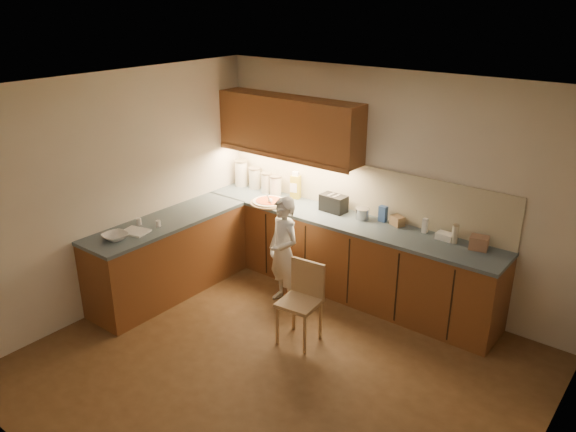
# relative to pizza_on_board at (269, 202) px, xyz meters

# --- Properties ---
(room) EXTENTS (4.54, 4.50, 2.62)m
(room) POSITION_rel_pizza_on_board_xyz_m (1.36, -1.54, 0.74)
(room) COLOR brown
(room) RESTS_ON ground
(l_counter) EXTENTS (3.77, 2.62, 0.92)m
(l_counter) POSITION_rel_pizza_on_board_xyz_m (0.44, -0.29, -0.48)
(l_counter) COLOR brown
(l_counter) RESTS_ON ground
(backsplash) EXTENTS (3.75, 0.02, 0.58)m
(backsplash) POSITION_rel_pizza_on_board_xyz_m (0.99, 0.44, 0.27)
(backsplash) COLOR beige
(backsplash) RESTS_ON l_counter
(upper_cabinets) EXTENTS (1.95, 0.36, 0.73)m
(upper_cabinets) POSITION_rel_pizza_on_board_xyz_m (0.09, 0.28, 0.91)
(upper_cabinets) COLOR brown
(upper_cabinets) RESTS_ON ground
(pizza_on_board) EXTENTS (0.46, 0.46, 0.19)m
(pizza_on_board) POSITION_rel_pizza_on_board_xyz_m (0.00, 0.00, 0.00)
(pizza_on_board) COLOR tan
(pizza_on_board) RESTS_ON l_counter
(child) EXTENTS (0.54, 0.44, 1.28)m
(child) POSITION_rel_pizza_on_board_xyz_m (0.63, -0.51, -0.30)
(child) COLOR white
(child) RESTS_ON ground
(wooden_chair) EXTENTS (0.42, 0.42, 0.84)m
(wooden_chair) POSITION_rel_pizza_on_board_xyz_m (1.23, -0.96, -0.45)
(wooden_chair) COLOR tan
(wooden_chair) RESTS_ON ground
(mixing_bowl) EXTENTS (0.27, 0.27, 0.06)m
(mixing_bowl) POSITION_rel_pizza_on_board_xyz_m (-0.59, -1.82, 0.01)
(mixing_bowl) COLOR silver
(mixing_bowl) RESTS_ON l_counter
(canister_a) EXTENTS (0.18, 0.18, 0.35)m
(canister_a) POSITION_rel_pizza_on_board_xyz_m (-0.74, 0.31, 0.16)
(canister_a) COLOR white
(canister_a) RESTS_ON l_counter
(canister_b) EXTENTS (0.16, 0.16, 0.28)m
(canister_b) POSITION_rel_pizza_on_board_xyz_m (-0.52, 0.34, 0.12)
(canister_b) COLOR silver
(canister_b) RESTS_ON l_counter
(canister_c) EXTENTS (0.14, 0.14, 0.27)m
(canister_c) POSITION_rel_pizza_on_board_xyz_m (-0.28, 0.30, 0.12)
(canister_c) COLOR white
(canister_c) RESTS_ON l_counter
(canister_d) EXTENTS (0.16, 0.16, 0.25)m
(canister_d) POSITION_rel_pizza_on_board_xyz_m (-0.14, 0.31, 0.11)
(canister_d) COLOR white
(canister_d) RESTS_ON l_counter
(oil_jug) EXTENTS (0.13, 0.11, 0.35)m
(oil_jug) POSITION_rel_pizza_on_board_xyz_m (0.14, 0.36, 0.14)
(oil_jug) COLOR #B09F23
(oil_jug) RESTS_ON l_counter
(toaster) EXTENTS (0.32, 0.19, 0.21)m
(toaster) POSITION_rel_pizza_on_board_xyz_m (0.77, 0.27, 0.08)
(toaster) COLOR black
(toaster) RESTS_ON l_counter
(steel_pot) EXTENTS (0.16, 0.16, 0.13)m
(steel_pot) POSITION_rel_pizza_on_board_xyz_m (1.16, 0.28, 0.04)
(steel_pot) COLOR #B4B3B8
(steel_pot) RESTS_ON l_counter
(blue_box) EXTENTS (0.09, 0.07, 0.18)m
(blue_box) POSITION_rel_pizza_on_board_xyz_m (1.39, 0.35, 0.07)
(blue_box) COLOR #34569D
(blue_box) RESTS_ON l_counter
(card_box_a) EXTENTS (0.18, 0.16, 0.11)m
(card_box_a) POSITION_rel_pizza_on_board_xyz_m (1.57, 0.35, 0.03)
(card_box_a) COLOR #A07D56
(card_box_a) RESTS_ON l_counter
(white_bottle) EXTENTS (0.06, 0.06, 0.16)m
(white_bottle) POSITION_rel_pizza_on_board_xyz_m (1.90, 0.35, 0.06)
(white_bottle) COLOR white
(white_bottle) RESTS_ON l_counter
(flat_pack) EXTENTS (0.18, 0.13, 0.07)m
(flat_pack) POSITION_rel_pizza_on_board_xyz_m (2.15, 0.31, 0.02)
(flat_pack) COLOR white
(flat_pack) RESTS_ON l_counter
(tall_jar) EXTENTS (0.07, 0.07, 0.21)m
(tall_jar) POSITION_rel_pizza_on_board_xyz_m (2.27, 0.28, 0.08)
(tall_jar) COLOR silver
(tall_jar) RESTS_ON l_counter
(card_box_b) EXTENTS (0.20, 0.17, 0.14)m
(card_box_b) POSITION_rel_pizza_on_board_xyz_m (2.52, 0.29, 0.05)
(card_box_b) COLOR tan
(card_box_b) RESTS_ON l_counter
(dough_cloth) EXTENTS (0.32, 0.28, 0.02)m
(dough_cloth) POSITION_rel_pizza_on_board_xyz_m (-0.57, -1.58, -0.01)
(dough_cloth) COLOR silver
(dough_cloth) RESTS_ON l_counter
(spice_jar_a) EXTENTS (0.07, 0.07, 0.08)m
(spice_jar_a) POSITION_rel_pizza_on_board_xyz_m (-0.71, -1.42, 0.02)
(spice_jar_a) COLOR white
(spice_jar_a) RESTS_ON l_counter
(spice_jar_b) EXTENTS (0.07, 0.07, 0.07)m
(spice_jar_b) POSITION_rel_pizza_on_board_xyz_m (-0.50, -1.32, 0.01)
(spice_jar_b) COLOR white
(spice_jar_b) RESTS_ON l_counter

